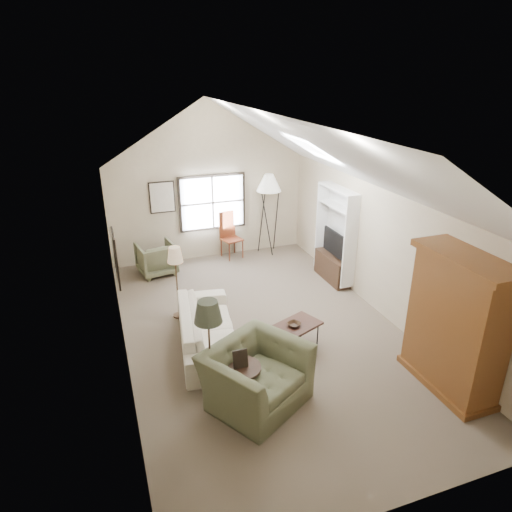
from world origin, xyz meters
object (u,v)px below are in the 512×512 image
object	(u,v)px
sofa	(208,328)
armchair_far	(156,258)
armchair_near	(256,376)
side_table	(241,384)
coffee_table	(293,338)
armoire	(456,324)
side_chair	(232,235)

from	to	relation	value
sofa	armchair_far	bearing A→B (deg)	14.75
armchair_near	side_table	world-z (taller)	armchair_near
side_table	armchair_near	bearing A→B (deg)	-23.02
sofa	side_table	bearing A→B (deg)	-168.47
armchair_near	coffee_table	world-z (taller)	armchair_near
sofa	armchair_far	distance (m)	3.44
armoire	coffee_table	world-z (taller)	armoire
side_chair	armchair_near	bearing A→B (deg)	-117.96
sofa	armchair_far	xyz separation A→B (m)	(-0.41, 3.41, 0.03)
armchair_near	armchair_far	xyz separation A→B (m)	(-0.71, 5.10, -0.07)
armoire	side_table	world-z (taller)	armoire
armchair_near	armchair_far	distance (m)	5.15
armchair_near	armchair_far	world-z (taller)	armchair_near
armchair_far	coffee_table	distance (m)	4.45
armoire	coffee_table	distance (m)	2.66
armchair_far	coffee_table	bearing A→B (deg)	103.87
armchair_near	armchair_far	bearing A→B (deg)	67.22
armoire	coffee_table	xyz separation A→B (m)	(-1.89, 1.67, -0.85)
sofa	side_chair	xyz separation A→B (m)	(1.59, 3.78, 0.25)
side_table	side_chair	bearing A→B (deg)	74.47
armchair_near	sofa	bearing A→B (deg)	69.54
sofa	coffee_table	xyz separation A→B (m)	(1.38, -0.66, -0.11)
coffee_table	side_table	distance (m)	1.59
sofa	armchair_near	size ratio (longest dim) A/B	1.74
coffee_table	armchair_near	bearing A→B (deg)	-136.05
armchair_far	armchair_near	bearing A→B (deg)	88.18
armoire	armchair_far	bearing A→B (deg)	122.61
coffee_table	side_chair	xyz separation A→B (m)	(0.22, 4.43, 0.35)
side_chair	side_table	bearing A→B (deg)	-120.23
armoire	side_table	distance (m)	3.34
coffee_table	side_chair	world-z (taller)	side_chair
side_table	side_chair	xyz separation A→B (m)	(1.49, 5.38, 0.30)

